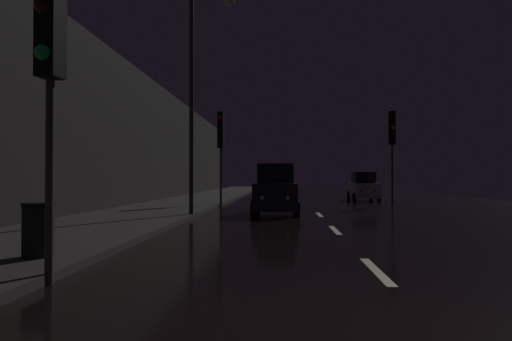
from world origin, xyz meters
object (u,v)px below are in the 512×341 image
at_px(trash_bin_curbside, 38,229).
at_px(car_approaching_headlights, 276,191).
at_px(traffic_light_far_right, 392,136).
at_px(streetlamp_overhead, 202,73).
at_px(traffic_light_near_left, 50,37).
at_px(car_parked_right_far, 363,187).
at_px(traffic_light_far_left, 221,138).

height_order(trash_bin_curbside, car_approaching_headlights, car_approaching_headlights).
height_order(traffic_light_far_right, trash_bin_curbside, traffic_light_far_right).
relative_size(streetlamp_overhead, car_approaching_headlights, 2.02).
relative_size(traffic_light_near_left, car_approaching_headlights, 1.16).
bearing_deg(car_parked_right_far, streetlamp_overhead, 149.10).
height_order(traffic_light_far_right, car_parked_right_far, traffic_light_far_right).
distance_m(traffic_light_near_left, trash_bin_curbside, 3.32).
height_order(traffic_light_far_left, car_parked_right_far, traffic_light_far_left).
relative_size(traffic_light_far_right, traffic_light_near_left, 1.09).
height_order(traffic_light_near_left, car_approaching_headlights, traffic_light_near_left).
bearing_deg(car_approaching_headlights, trash_bin_curbside, -18.56).
distance_m(traffic_light_far_left, car_parked_right_far, 11.58).
bearing_deg(car_parked_right_far, trash_bin_curbside, 157.58).
bearing_deg(streetlamp_overhead, traffic_light_near_left, -91.70).
bearing_deg(trash_bin_curbside, streetlamp_overhead, 82.52).
xyz_separation_m(traffic_light_far_right, trash_bin_curbside, (-10.41, -18.53, -3.24)).
distance_m(trash_bin_curbside, car_parked_right_far, 25.20).
xyz_separation_m(traffic_light_far_right, traffic_light_near_left, (-9.51, -19.91, -0.36)).
bearing_deg(trash_bin_curbside, traffic_light_near_left, -56.86).
bearing_deg(car_approaching_headlights, traffic_light_near_left, -13.03).
bearing_deg(traffic_light_far_left, traffic_light_far_right, 112.78).
height_order(trash_bin_curbside, car_parked_right_far, car_parked_right_far).
distance_m(traffic_light_far_right, traffic_light_near_left, 22.07).
distance_m(traffic_light_near_left, car_approaching_headlights, 13.65).
bearing_deg(traffic_light_near_left, car_approaching_headlights, 172.79).
bearing_deg(car_parked_right_far, traffic_light_far_right, -170.45).
bearing_deg(traffic_light_near_left, traffic_light_far_left, -174.51).
relative_size(trash_bin_curbside, car_parked_right_far, 0.25).
distance_m(traffic_light_far_right, car_parked_right_far, 5.69).
relative_size(streetlamp_overhead, trash_bin_curbside, 9.00).
bearing_deg(streetlamp_overhead, traffic_light_far_right, 45.19).
bearing_deg(traffic_light_far_left, car_approaching_headlights, 41.85).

